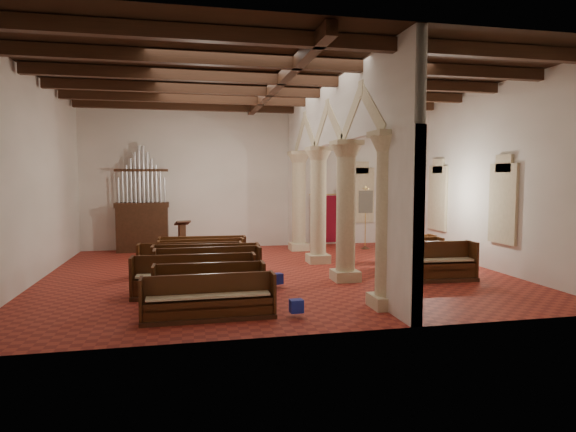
{
  "coord_description": "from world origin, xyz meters",
  "views": [
    {
      "loc": [
        -2.7,
        -14.77,
        3.03
      ],
      "look_at": [
        0.5,
        0.5,
        1.76
      ],
      "focal_mm": 30.0,
      "sensor_mm": 36.0,
      "label": 1
    }
  ],
  "objects_px": {
    "processional_banner": "(365,229)",
    "nave_pew_0": "(209,305)",
    "aisle_pew_0": "(440,267)",
    "pipe_organ": "(142,218)",
    "lectern": "(182,240)"
  },
  "relations": [
    {
      "from": "pipe_organ",
      "to": "lectern",
      "type": "xyz_separation_m",
      "value": [
        1.57,
        -1.19,
        -0.81
      ]
    },
    {
      "from": "nave_pew_0",
      "to": "aisle_pew_0",
      "type": "xyz_separation_m",
      "value": [
        6.81,
        2.52,
        0.07
      ]
    },
    {
      "from": "lectern",
      "to": "aisle_pew_0",
      "type": "bearing_deg",
      "value": -58.63
    },
    {
      "from": "pipe_organ",
      "to": "lectern",
      "type": "relative_size",
      "value": 3.24
    },
    {
      "from": "lectern",
      "to": "pipe_organ",
      "type": "bearing_deg",
      "value": 124.86
    },
    {
      "from": "pipe_organ",
      "to": "nave_pew_0",
      "type": "bearing_deg",
      "value": -77.61
    },
    {
      "from": "pipe_organ",
      "to": "lectern",
      "type": "bearing_deg",
      "value": -37.03
    },
    {
      "from": "lectern",
      "to": "processional_banner",
      "type": "height_order",
      "value": "processional_banner"
    },
    {
      "from": "nave_pew_0",
      "to": "processional_banner",
      "type": "bearing_deg",
      "value": 51.1
    },
    {
      "from": "lectern",
      "to": "processional_banner",
      "type": "xyz_separation_m",
      "value": [
        7.55,
        -0.06,
        0.27
      ]
    },
    {
      "from": "pipe_organ",
      "to": "lectern",
      "type": "distance_m",
      "value": 2.13
    },
    {
      "from": "pipe_organ",
      "to": "processional_banner",
      "type": "height_order",
      "value": "pipe_organ"
    },
    {
      "from": "nave_pew_0",
      "to": "aisle_pew_0",
      "type": "relative_size",
      "value": 1.34
    },
    {
      "from": "processional_banner",
      "to": "nave_pew_0",
      "type": "distance_m",
      "value": 11.23
    },
    {
      "from": "processional_banner",
      "to": "nave_pew_0",
      "type": "xyz_separation_m",
      "value": [
        -6.91,
        -8.83,
        -0.52
      ]
    }
  ]
}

